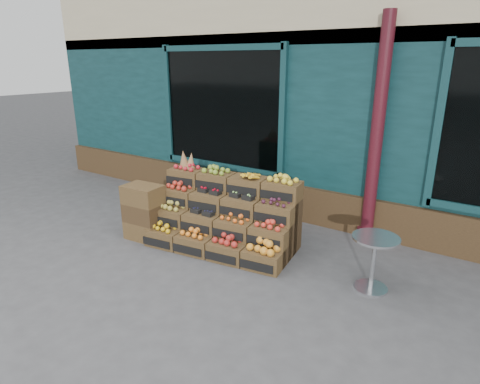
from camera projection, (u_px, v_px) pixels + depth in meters
The scene contains 6 objects.
ground at pixel (222, 272), 5.12m from camera, with size 60.00×60.00×0.00m, color #424245.
shop_facade at pixel (366, 69), 8.40m from camera, with size 12.00×6.24×4.80m.
crate_display at pixel (225, 219), 5.79m from camera, with size 2.17×1.27×1.29m.
spare_crates at pixel (144, 212), 5.98m from camera, with size 0.58×0.42×0.83m.
bistro_table at pixel (374, 257), 4.61m from camera, with size 0.53×0.53×0.67m.
shopkeeper at pixel (265, 148), 7.71m from camera, with size 0.71×0.46×1.94m, color #1C632A.
Camera 1 is at (2.73, -3.64, 2.57)m, focal length 30.00 mm.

